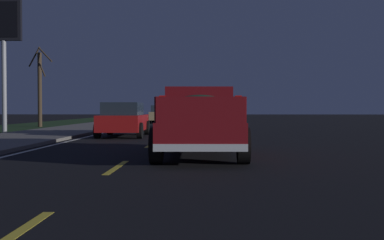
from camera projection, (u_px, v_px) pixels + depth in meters
The scene contains 10 objects.
ground at pixel (173, 130), 27.64m from camera, with size 144.00×144.00×0.00m, color black.
sidewalk_shoulder at pixel (77, 129), 27.81m from camera, with size 108.00×4.00×0.12m, color slate.
lane_markings at pixel (135, 129), 29.82m from camera, with size 108.00×3.54×0.01m.
pickup_truck at pixel (199, 119), 12.65m from camera, with size 5.47×2.37×1.87m.
sedan_white at pixel (201, 114), 41.67m from camera, with size 4.40×2.02×1.54m.
sedan_red at pixel (124, 119), 21.36m from camera, with size 4.44×2.09×1.54m.
sedan_tan at pixel (161, 114), 40.99m from camera, with size 4.43×2.07×1.54m.
sedan_blue at pixel (204, 116), 30.56m from camera, with size 4.41×2.03×1.54m.
gas_price_sign at pixel (4, 32), 24.83m from camera, with size 0.27×1.90×7.05m.
bare_tree_far at pixel (40, 87), 32.37m from camera, with size 1.40×2.02×5.53m.
Camera 1 is at (-0.57, -1.93, 1.28)m, focal length 44.15 mm.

